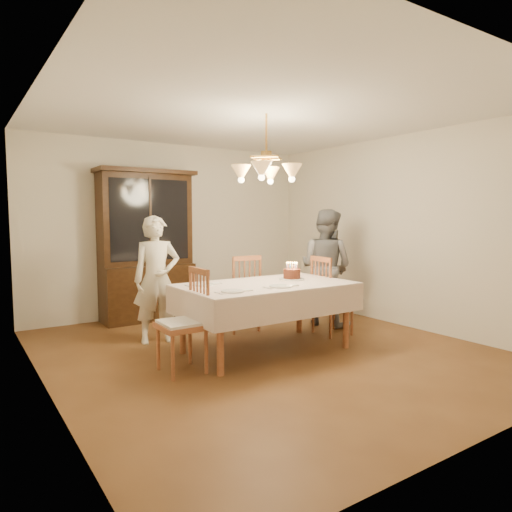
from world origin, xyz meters
TOP-DOWN VIEW (x-y plane):
  - ground at (0.00, 0.00)m, footprint 5.00×5.00m
  - room_shell at (0.00, 0.00)m, footprint 5.00×5.00m
  - dining_table at (0.00, 0.00)m, footprint 1.90×1.10m
  - china_hutch at (-0.53, 2.25)m, footprint 1.38×0.54m
  - chair_far_side at (0.25, 0.93)m, footprint 0.47×0.46m
  - chair_left_end at (-1.07, -0.12)m, footprint 0.42×0.44m
  - chair_right_end at (1.11, 0.13)m, footprint 0.46×0.47m
  - elderly_woman at (-0.87, 1.01)m, footprint 0.61×0.46m
  - adult_in_grey at (1.41, 0.57)m, footprint 0.82×0.93m
  - birthday_cake at (0.44, 0.09)m, footprint 0.30×0.30m
  - place_setting_near_left at (-0.58, -0.28)m, footprint 0.38×0.23m
  - place_setting_near_right at (-0.00, -0.29)m, footprint 0.39×0.24m
  - place_setting_far_left at (-0.63, 0.29)m, footprint 0.39×0.24m
  - chandelier at (-0.00, -0.00)m, footprint 0.62×0.62m

SIDE VIEW (x-z plane):
  - ground at x=0.00m, z-range 0.00..0.00m
  - chair_far_side at x=0.25m, z-range -0.06..0.94m
  - chair_right_end at x=1.11m, z-range -0.06..0.94m
  - chair_left_end at x=-1.07m, z-range -0.05..0.95m
  - dining_table at x=0.00m, z-range 0.30..1.06m
  - elderly_woman at x=-0.87m, z-range 0.00..1.51m
  - place_setting_near_left at x=-0.58m, z-range 0.76..0.77m
  - place_setting_near_right at x=0.00m, z-range 0.76..0.77m
  - place_setting_far_left at x=-0.63m, z-range 0.76..0.77m
  - adult_in_grey at x=1.41m, z-range 0.00..1.60m
  - birthday_cake at x=0.44m, z-range 0.71..0.92m
  - china_hutch at x=-0.53m, z-range -0.04..2.12m
  - room_shell at x=0.00m, z-range -0.92..4.08m
  - chandelier at x=0.00m, z-range 1.61..2.34m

